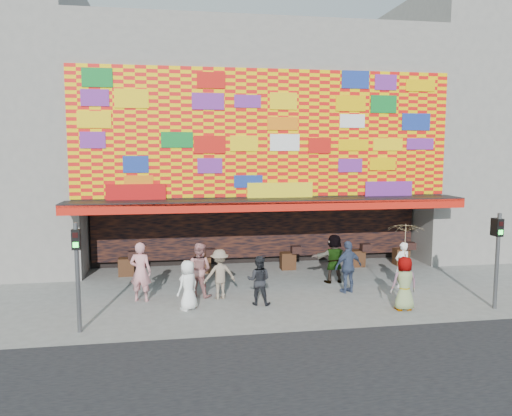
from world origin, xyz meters
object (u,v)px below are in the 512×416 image
at_px(ped_f, 334,258).
at_px(ped_g, 404,283).
at_px(ped_d, 220,274).
at_px(parasol, 406,240).
at_px(ped_e, 348,267).
at_px(ped_a, 188,285).
at_px(ped_c, 259,280).
at_px(signal_left, 77,265).
at_px(signal_right, 498,250).
at_px(ped_i, 199,270).
at_px(ped_b, 141,272).
at_px(ped_h, 402,265).

distance_m(ped_f, ped_g, 3.64).
height_order(ped_d, ped_g, ped_g).
distance_m(ped_g, parasol, 1.37).
distance_m(ped_e, parasol, 2.69).
relative_size(ped_e, ped_f, 1.00).
distance_m(ped_a, ped_c, 2.25).
bearing_deg(parasol, ped_g, 153.43).
relative_size(signal_left, ped_c, 1.90).
xyz_separation_m(ped_d, ped_g, (5.50, -2.12, 0.01)).
relative_size(signal_left, parasol, 1.53).
xyz_separation_m(ped_c, ped_f, (3.21, 2.18, 0.12)).
xyz_separation_m(ped_d, ped_e, (4.45, -0.01, 0.08)).
bearing_deg(ped_a, signal_right, 128.29).
relative_size(ped_g, parasol, 0.86).
distance_m(ped_d, ped_i, 0.77).
relative_size(signal_left, ped_f, 1.65).
bearing_deg(ped_b, signal_right, -178.11).
height_order(ped_b, parasol, parasol).
bearing_deg(ped_a, ped_g, 127.34).
relative_size(ped_h, ped_i, 0.90).
bearing_deg(ped_f, parasol, 103.65).
relative_size(signal_left, ped_i, 1.64).
height_order(ped_c, ped_g, ped_g).
bearing_deg(ped_g, parasol, 153.84).
bearing_deg(ped_d, signal_right, 153.18).
xyz_separation_m(signal_right, ped_a, (-9.43, 1.44, -1.08)).
bearing_deg(ped_h, ped_a, -2.11).
distance_m(ped_e, ped_h, 2.19).
bearing_deg(ped_h, ped_f, -36.10).
xyz_separation_m(signal_left, ped_d, (4.04, 2.45, -1.03)).
bearing_deg(signal_right, ped_f, 136.41).
relative_size(ped_h, parasol, 0.84).
xyz_separation_m(ped_c, ped_h, (5.44, 1.19, 0.03)).
bearing_deg(parasol, ped_h, 65.60).
relative_size(ped_c, ped_f, 0.87).
xyz_separation_m(signal_left, parasol, (9.53, 0.33, 0.34)).
height_order(ped_a, ped_e, ped_e).
distance_m(signal_right, ped_g, 3.06).
bearing_deg(ped_c, ped_h, -149.17).
relative_size(ped_c, ped_g, 0.94).
bearing_deg(ped_i, ped_a, 104.33).
relative_size(ped_a, ped_d, 0.94).
bearing_deg(ped_c, parasol, -178.03).
xyz_separation_m(signal_right, ped_b, (-10.93, 2.60, -0.89)).
distance_m(signal_right, ped_h, 3.46).
bearing_deg(ped_g, ped_a, -9.19).
bearing_deg(ped_b, ped_a, 157.45).
xyz_separation_m(ped_c, ped_d, (-1.17, 0.84, 0.04)).
relative_size(ped_d, parasol, 0.85).
xyz_separation_m(signal_left, ped_a, (2.97, 1.44, -1.08)).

